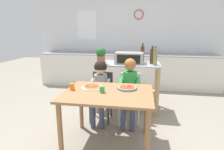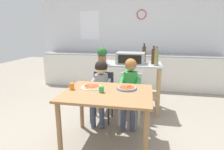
{
  "view_description": "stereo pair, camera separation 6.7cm",
  "coord_description": "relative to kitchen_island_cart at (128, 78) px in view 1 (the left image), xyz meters",
  "views": [
    {
      "loc": [
        0.42,
        -2.19,
        1.5
      ],
      "look_at": [
        0.0,
        0.3,
        0.9
      ],
      "focal_mm": 29.74,
      "sensor_mm": 36.0,
      "label": 1
    },
    {
      "loc": [
        0.49,
        -2.18,
        1.5
      ],
      "look_at": [
        0.0,
        0.3,
        0.9
      ],
      "focal_mm": 29.74,
      "sensor_mm": 36.0,
      "label": 2
    }
  ],
  "objects": [
    {
      "name": "dining_table",
      "position": [
        -0.15,
        -1.24,
        0.02
      ],
      "size": [
        1.12,
        0.87,
        0.75
      ],
      "color": "olive",
      "rests_on": "ground"
    },
    {
      "name": "pizza_plate_white",
      "position": [
        -0.4,
        -1.11,
        0.14
      ],
      "size": [
        0.29,
        0.29,
        0.03
      ],
      "color": "white",
      "rests_on": "dining_table"
    },
    {
      "name": "ground_plane",
      "position": [
        -0.15,
        0.02,
        -0.62
      ],
      "size": [
        12.58,
        12.58,
        0.0
      ],
      "primitive_type": "plane",
      "color": "gray"
    },
    {
      "name": "toaster_oven",
      "position": [
        0.02,
        -0.02,
        0.4
      ],
      "size": [
        0.51,
        0.34,
        0.2
      ],
      "color": "#999BA0",
      "rests_on": "kitchen_island_cart"
    },
    {
      "name": "kitchen_counter",
      "position": [
        -0.15,
        1.56,
        -0.17
      ],
      "size": [
        4.78,
        0.6,
        1.09
      ],
      "color": "silver",
      "rests_on": "ground"
    },
    {
      "name": "child_in_grey_shirt",
      "position": [
        -0.4,
        -0.63,
        0.06
      ],
      "size": [
        0.32,
        0.42,
        1.02
      ],
      "color": "#424C6B",
      "rests_on": "ground"
    },
    {
      "name": "pizza_plate_blue_rimmed",
      "position": [
        0.07,
        -1.07,
        0.14
      ],
      "size": [
        0.27,
        0.27,
        0.03
      ],
      "color": "#3356B7",
      "rests_on": "dining_table"
    },
    {
      "name": "dining_chair_left",
      "position": [
        -0.4,
        -0.52,
        -0.14
      ],
      "size": [
        0.36,
        0.36,
        0.81
      ],
      "color": "#333338",
      "rests_on": "ground"
    },
    {
      "name": "drinking_cup_green",
      "position": [
        -0.22,
        -1.27,
        0.17
      ],
      "size": [
        0.06,
        0.06,
        0.08
      ],
      "primitive_type": "cylinder",
      "color": "green",
      "rests_on": "dining_table"
    },
    {
      "name": "bottle_clear_vinegar",
      "position": [
        0.47,
        -0.17,
        0.44
      ],
      "size": [
        0.07,
        0.07,
        0.33
      ],
      "color": "olive",
      "rests_on": "kitchen_island_cart"
    },
    {
      "name": "potted_herb_plant",
      "position": [
        -0.48,
        -0.19,
        0.46
      ],
      "size": [
        0.18,
        0.18,
        0.31
      ],
      "color": "#9E5B3D",
      "rests_on": "kitchen_island_cart"
    },
    {
      "name": "child_in_green_shirt",
      "position": [
        0.07,
        -0.63,
        0.06
      ],
      "size": [
        0.32,
        0.42,
        1.07
      ],
      "color": "#424C6B",
      "rests_on": "ground"
    },
    {
      "name": "bottle_squat_spirits",
      "position": [
        -0.52,
        0.06,
        0.41
      ],
      "size": [
        0.07,
        0.07,
        0.28
      ],
      "color": "#1E4723",
      "rests_on": "kitchen_island_cart"
    },
    {
      "name": "bottle_slim_sauce",
      "position": [
        0.25,
        0.26,
        0.45
      ],
      "size": [
        0.07,
        0.07,
        0.35
      ],
      "color": "#4C2D14",
      "rests_on": "kitchen_island_cart"
    },
    {
      "name": "drinking_cup_orange",
      "position": [
        -0.63,
        -1.23,
        0.18
      ],
      "size": [
        0.06,
        0.06,
        0.09
      ],
      "primitive_type": "cylinder",
      "color": "orange",
      "rests_on": "dining_table"
    },
    {
      "name": "bottle_brown_beer",
      "position": [
        0.43,
        -0.01,
        0.44
      ],
      "size": [
        0.07,
        0.07,
        0.32
      ],
      "color": "#4C2D14",
      "rests_on": "kitchen_island_cart"
    },
    {
      "name": "dining_chair_right",
      "position": [
        0.07,
        -0.51,
        -0.14
      ],
      "size": [
        0.36,
        0.36,
        0.81
      ],
      "color": "silver",
      "rests_on": "ground"
    },
    {
      "name": "back_wall_tiled",
      "position": [
        -0.16,
        1.97,
        0.74
      ],
      "size": [
        5.31,
        0.14,
        2.7
      ],
      "color": "silver",
      "rests_on": "ground"
    },
    {
      "name": "kitchen_island_cart",
      "position": [
        0.0,
        0.0,
        0.0
      ],
      "size": [
        1.16,
        0.63,
        0.91
      ],
      "color": "#B7BABF",
      "rests_on": "ground"
    }
  ]
}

